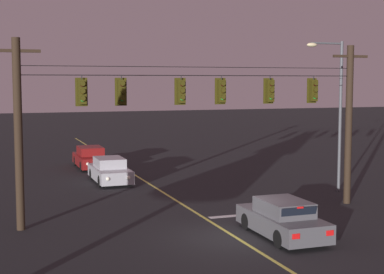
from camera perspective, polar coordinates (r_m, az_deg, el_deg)
ground_plane at (r=21.83m, az=4.27°, el=-9.71°), size 180.00×180.00×0.00m
lane_centre_stripe at (r=30.81m, az=-3.13°, el=-5.22°), size 0.14×60.00×0.01m
stop_bar_paint at (r=25.41m, az=5.30°, el=-7.54°), size 3.40×0.36×0.01m
signal_span_assembly at (r=24.65m, az=0.78°, el=1.06°), size 16.51×0.32×7.34m
traffic_light_leftmost at (r=23.32m, az=-10.65°, el=4.33°), size 0.48×0.41×1.22m
traffic_light_left_inner at (r=23.61m, az=-6.86°, el=4.40°), size 0.48×0.41×1.22m
traffic_light_centre at (r=24.29m, az=-1.05°, el=4.47°), size 0.48×0.41×1.22m
traffic_light_right_inner at (r=24.92m, az=2.90°, el=4.49°), size 0.48×0.41×1.22m
traffic_light_rightmost at (r=25.88m, az=7.61°, el=4.48°), size 0.48×0.41×1.22m
traffic_light_far_right at (r=26.95m, az=11.75°, el=4.45°), size 0.48×0.41×1.22m
car_waiting_near_lane at (r=21.96m, az=8.80°, el=-7.92°), size 1.80×4.33×1.39m
car_oncoming_lead at (r=33.50m, az=-8.00°, el=-3.28°), size 1.80×4.42×1.39m
car_oncoming_trailing at (r=39.29m, az=-9.84°, el=-2.02°), size 1.80×4.42×1.39m
street_lamp_corner at (r=30.86m, az=13.77°, el=3.37°), size 2.11×0.30×7.73m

